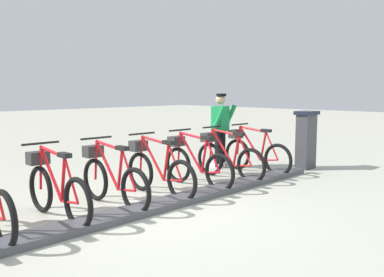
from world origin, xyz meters
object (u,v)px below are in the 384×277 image
Objects in this scene: bike_docked_2 at (195,163)px; worker_near_rack at (221,127)px; bike_docked_1 at (227,157)px; bike_docked_5 at (55,188)px; bike_docked_3 at (157,170)px; payment_kiosk at (306,139)px; bike_docked_4 at (111,178)px; bike_docked_0 at (254,152)px.

worker_near_rack reaches higher than bike_docked_2.
bike_docked_1 and bike_docked_5 have the same top height.
bike_docked_3 is 2.83m from worker_near_rack.
bike_docked_3 is 1.81m from bike_docked_5.
payment_kiosk is 3.01m from bike_docked_2.
bike_docked_4 is at bearing 90.00° from bike_docked_1.
worker_near_rack reaches higher than bike_docked_3.
bike_docked_0 is 1.00× the size of bike_docked_3.
bike_docked_4 is (0.00, 3.61, 0.00)m from bike_docked_0.
bike_docked_4 is 0.90m from bike_docked_5.
bike_docked_4 is at bearing 90.00° from bike_docked_0.
bike_docked_1 is 1.81m from bike_docked_3.
bike_docked_5 is at bearing 90.00° from bike_docked_2.
bike_docked_3 is (0.57, 3.85, -0.24)m from payment_kiosk.
worker_near_rack is at bearing -78.78° from bike_docked_5.
bike_docked_1 is 2.71m from bike_docked_4.
bike_docked_3 is at bearing -90.00° from bike_docked_4.
bike_docked_4 is 3.69m from worker_near_rack.
bike_docked_2 and bike_docked_4 have the same top height.
worker_near_rack reaches higher than bike_docked_1.
bike_docked_0 and bike_docked_3 have the same top height.
bike_docked_1 is 1.00× the size of bike_docked_5.
bike_docked_0 and bike_docked_2 have the same top height.
bike_docked_0 is (0.57, 1.14, -0.24)m from payment_kiosk.
payment_kiosk is at bearing -98.45° from bike_docked_3.
worker_near_rack is (0.88, -2.65, 0.48)m from bike_docked_3.
payment_kiosk is at bearing -96.86° from bike_docked_4.
payment_kiosk is 1.90m from worker_near_rack.
payment_kiosk is 4.79m from bike_docked_4.
payment_kiosk is at bearing -95.78° from bike_docked_5.
bike_docked_0 is 1.00× the size of bike_docked_4.
bike_docked_3 is at bearing 90.00° from bike_docked_0.
bike_docked_4 and bike_docked_5 have the same top height.
bike_docked_2 is at bearing 90.00° from bike_docked_0.
bike_docked_3 is 1.00× the size of bike_docked_4.
worker_near_rack is at bearing -71.56° from bike_docked_3.
worker_near_rack is at bearing 3.76° from bike_docked_0.
bike_docked_4 is at bearing 90.00° from bike_docked_3.
worker_near_rack is at bearing 39.42° from payment_kiosk.
bike_docked_5 is at bearing 90.00° from bike_docked_1.
bike_docked_1 is (0.57, 2.04, -0.24)m from payment_kiosk.
bike_docked_0 is 1.00× the size of bike_docked_5.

